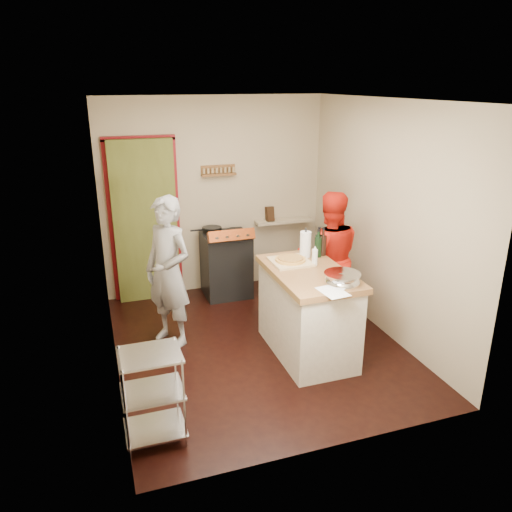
# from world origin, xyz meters

# --- Properties ---
(floor) EXTENTS (3.50, 3.50, 0.00)m
(floor) POSITION_xyz_m (0.00, 0.00, 0.00)
(floor) COLOR black
(floor) RESTS_ON ground
(back_wall) EXTENTS (3.00, 0.44, 2.60)m
(back_wall) POSITION_xyz_m (-0.64, 1.78, 1.13)
(back_wall) COLOR tan
(back_wall) RESTS_ON ground
(left_wall) EXTENTS (0.04, 3.50, 2.60)m
(left_wall) POSITION_xyz_m (-1.50, 0.00, 1.30)
(left_wall) COLOR tan
(left_wall) RESTS_ON ground
(right_wall) EXTENTS (0.04, 3.50, 2.60)m
(right_wall) POSITION_xyz_m (1.50, 0.00, 1.30)
(right_wall) COLOR tan
(right_wall) RESTS_ON ground
(ceiling) EXTENTS (3.00, 3.50, 0.02)m
(ceiling) POSITION_xyz_m (0.00, 0.00, 2.61)
(ceiling) COLOR white
(ceiling) RESTS_ON back_wall
(stove) EXTENTS (0.60, 0.63, 1.00)m
(stove) POSITION_xyz_m (0.05, 1.42, 0.45)
(stove) COLOR black
(stove) RESTS_ON ground
(wire_shelving) EXTENTS (0.48, 0.40, 0.80)m
(wire_shelving) POSITION_xyz_m (-1.28, -1.20, 0.44)
(wire_shelving) COLOR silver
(wire_shelving) RESTS_ON ground
(island) EXTENTS (0.74, 1.35, 1.25)m
(island) POSITION_xyz_m (0.45, -0.33, 0.50)
(island) COLOR beige
(island) RESTS_ON ground
(person_stripe) EXTENTS (0.68, 0.72, 1.66)m
(person_stripe) POSITION_xyz_m (-0.88, 0.37, 0.83)
(person_stripe) COLOR silver
(person_stripe) RESTS_ON ground
(person_red) EXTENTS (0.90, 0.78, 1.59)m
(person_red) POSITION_xyz_m (1.00, 0.32, 0.80)
(person_red) COLOR red
(person_red) RESTS_ON ground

